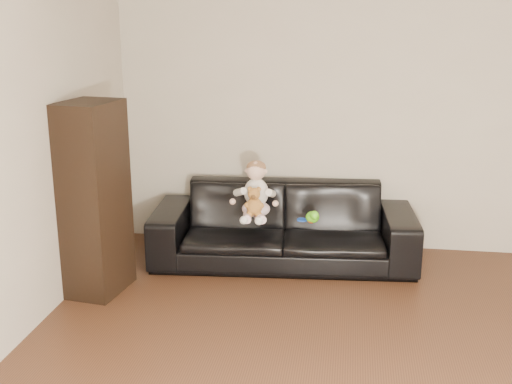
% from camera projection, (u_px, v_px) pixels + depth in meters
% --- Properties ---
extents(wall_back, '(5.00, 0.00, 5.00)m').
position_uv_depth(wall_back, '(388.00, 112.00, 5.82)').
color(wall_back, '#BCB29E').
rests_on(wall_back, ground).
extents(sofa, '(2.38, 1.08, 0.68)m').
position_uv_depth(sofa, '(283.00, 225.00, 5.73)').
color(sofa, black).
rests_on(sofa, floor).
extents(cabinet, '(0.45, 0.57, 1.53)m').
position_uv_depth(cabinet, '(94.00, 199.00, 5.01)').
color(cabinet, black).
rests_on(cabinet, floor).
extents(shelf_item, '(0.21, 0.27, 0.28)m').
position_uv_depth(shelf_item, '(94.00, 156.00, 4.91)').
color(shelf_item, silver).
rests_on(shelf_item, cabinet).
extents(baby, '(0.37, 0.45, 0.50)m').
position_uv_depth(baby, '(256.00, 192.00, 5.56)').
color(baby, '#FBD4DD').
rests_on(baby, sofa).
extents(teddy_bear, '(0.15, 0.15, 0.25)m').
position_uv_depth(teddy_bear, '(254.00, 202.00, 5.42)').
color(teddy_bear, '#A56D2F').
rests_on(teddy_bear, sofa).
extents(toy_green, '(0.16, 0.18, 0.10)m').
position_uv_depth(toy_green, '(312.00, 217.00, 5.44)').
color(toy_green, '#57D418').
rests_on(toy_green, sofa).
extents(toy_rattle, '(0.08, 0.08, 0.07)m').
position_uv_depth(toy_rattle, '(311.00, 219.00, 5.43)').
color(toy_rattle, '#C75017').
rests_on(toy_rattle, sofa).
extents(toy_blue_disc, '(0.10, 0.10, 0.01)m').
position_uv_depth(toy_blue_disc, '(302.00, 220.00, 5.51)').
color(toy_blue_disc, blue).
rests_on(toy_blue_disc, sofa).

